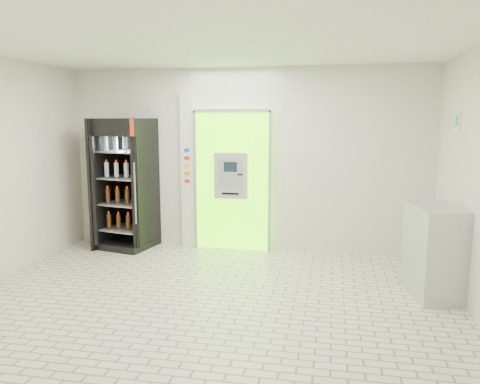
# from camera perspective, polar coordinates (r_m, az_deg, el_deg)

# --- Properties ---
(ground) EXTENTS (6.00, 6.00, 0.00)m
(ground) POSITION_cam_1_polar(r_m,az_deg,el_deg) (5.73, -4.16, -13.40)
(ground) COLOR beige
(ground) RESTS_ON ground
(room_shell) EXTENTS (6.00, 6.00, 6.00)m
(room_shell) POSITION_cam_1_polar(r_m,az_deg,el_deg) (5.31, -4.38, 5.31)
(room_shell) COLOR beige
(room_shell) RESTS_ON ground
(atm_assembly) EXTENTS (1.30, 0.24, 2.33)m
(atm_assembly) POSITION_cam_1_polar(r_m,az_deg,el_deg) (7.76, -0.93, 1.51)
(atm_assembly) COLOR #5AE600
(atm_assembly) RESTS_ON ground
(pillar) EXTENTS (0.22, 0.11, 2.60)m
(pillar) POSITION_cam_1_polar(r_m,az_deg,el_deg) (7.98, -6.37, 2.60)
(pillar) COLOR silver
(pillar) RESTS_ON ground
(beverage_cooler) EXTENTS (0.95, 0.90, 2.18)m
(beverage_cooler) POSITION_cam_1_polar(r_m,az_deg,el_deg) (8.08, -13.80, 0.66)
(beverage_cooler) COLOR black
(beverage_cooler) RESTS_ON ground
(steel_cabinet) EXTENTS (0.72, 0.94, 1.13)m
(steel_cabinet) POSITION_cam_1_polar(r_m,az_deg,el_deg) (6.26, 22.81, -6.68)
(steel_cabinet) COLOR #ADB0B5
(steel_cabinet) RESTS_ON ground
(exit_sign) EXTENTS (0.02, 0.22, 0.26)m
(exit_sign) POSITION_cam_1_polar(r_m,az_deg,el_deg) (6.68, 25.01, 7.66)
(exit_sign) COLOR white
(exit_sign) RESTS_ON room_shell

